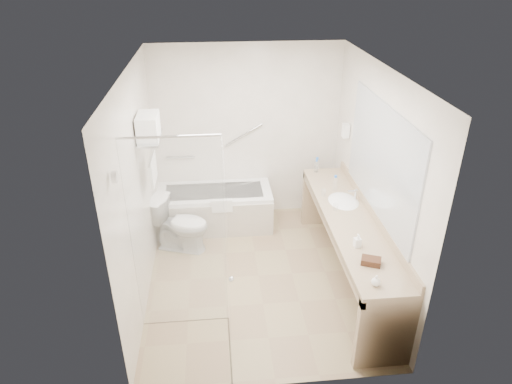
{
  "coord_description": "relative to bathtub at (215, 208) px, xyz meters",
  "views": [
    {
      "loc": [
        -0.46,
        -4.45,
        3.49
      ],
      "look_at": [
        0.0,
        0.3,
        1.0
      ],
      "focal_mm": 32.0,
      "sensor_mm": 36.0,
      "label": 1
    }
  ],
  "objects": [
    {
      "name": "drinking_glass_near",
      "position": [
        1.35,
        -0.82,
        0.61
      ],
      "size": [
        0.06,
        0.06,
        0.08
      ],
      "primitive_type": "cylinder",
      "rotation": [
        0.0,
        0.0,
        0.02
      ],
      "color": "silver",
      "rests_on": "vanity_counter"
    },
    {
      "name": "wall_front",
      "position": [
        0.5,
        -2.84,
        0.97
      ],
      "size": [
        2.6,
        0.1,
        2.5
      ],
      "primitive_type": "cube",
      "color": "silver",
      "rests_on": "ground"
    },
    {
      "name": "amenity_basket",
      "position": [
        1.48,
        -2.24,
        0.61
      ],
      "size": [
        0.22,
        0.18,
        0.06
      ],
      "primitive_type": "cube",
      "rotation": [
        0.0,
        0.0,
        -0.39
      ],
      "color": "#432818",
      "rests_on": "vanity_counter"
    },
    {
      "name": "soap_bottle_b",
      "position": [
        1.42,
        -2.56,
        0.62
      ],
      "size": [
        0.12,
        0.13,
        0.08
      ],
      "primitive_type": "imported",
      "rotation": [
        0.0,
        0.0,
        -0.42
      ],
      "color": "white",
      "rests_on": "vanity_counter"
    },
    {
      "name": "water_bottle_mid",
      "position": [
        1.41,
        -0.14,
        0.67
      ],
      "size": [
        0.07,
        0.07,
        0.21
      ],
      "rotation": [
        0.0,
        0.0,
        -0.39
      ],
      "color": "silver",
      "rests_on": "vanity_counter"
    },
    {
      "name": "wall_left",
      "position": [
        -0.8,
        -1.24,
        0.97
      ],
      "size": [
        0.1,
        3.2,
        2.5
      ],
      "primitive_type": "cube",
      "color": "silver",
      "rests_on": "ground"
    },
    {
      "name": "hairdryer_unit",
      "position": [
        1.75,
        -0.19,
        1.17
      ],
      "size": [
        0.08,
        0.1,
        0.18
      ],
      "primitive_type": "cube",
      "color": "white",
      "rests_on": "wall_right"
    },
    {
      "name": "bathtub",
      "position": [
        0.0,
        0.0,
        0.0
      ],
      "size": [
        1.6,
        0.73,
        0.59
      ],
      "color": "white",
      "rests_on": "floor"
    },
    {
      "name": "ceiling",
      "position": [
        0.5,
        -1.24,
        2.22
      ],
      "size": [
        2.6,
        3.2,
        0.1
      ],
      "primitive_type": "cube",
      "color": "silver",
      "rests_on": "wall_back"
    },
    {
      "name": "water_bottle_left",
      "position": [
        1.52,
        -0.7,
        0.67
      ],
      "size": [
        0.06,
        0.06,
        0.21
      ],
      "rotation": [
        0.0,
        0.0,
        0.11
      ],
      "color": "silver",
      "rests_on": "vanity_counter"
    },
    {
      "name": "towel_shelf",
      "position": [
        -0.67,
        -0.89,
        1.48
      ],
      "size": [
        0.24,
        0.55,
        0.81
      ],
      "color": "silver",
      "rests_on": "wall_left"
    },
    {
      "name": "wall_right",
      "position": [
        1.8,
        -1.24,
        0.97
      ],
      "size": [
        0.1,
        3.2,
        2.5
      ],
      "primitive_type": "cube",
      "color": "silver",
      "rests_on": "ground"
    },
    {
      "name": "mirror",
      "position": [
        1.79,
        -1.39,
        1.27
      ],
      "size": [
        0.02,
        2.0,
        1.2
      ],
      "primitive_type": "cube",
      "color": "#AFB5BC",
      "rests_on": "wall_right"
    },
    {
      "name": "drinking_glass_far",
      "position": [
        1.4,
        -1.18,
        0.61
      ],
      "size": [
        0.06,
        0.06,
        0.08
      ],
      "primitive_type": "cylinder",
      "rotation": [
        0.0,
        0.0,
        0.03
      ],
      "color": "silver",
      "rests_on": "vanity_counter"
    },
    {
      "name": "wall_back",
      "position": [
        0.5,
        0.36,
        0.97
      ],
      "size": [
        2.6,
        0.1,
        2.5
      ],
      "primitive_type": "cube",
      "color": "silver",
      "rests_on": "ground"
    },
    {
      "name": "grab_bar_short",
      "position": [
        -0.45,
        0.32,
        0.67
      ],
      "size": [
        0.4,
        0.03,
        0.03
      ],
      "primitive_type": "cylinder",
      "rotation": [
        0.0,
        1.57,
        0.0
      ],
      "color": "silver",
      "rests_on": "wall_back"
    },
    {
      "name": "vanity_counter",
      "position": [
        1.52,
        -1.39,
        0.36
      ],
      "size": [
        0.55,
        2.7,
        0.95
      ],
      "color": "tan",
      "rests_on": "floor"
    },
    {
      "name": "water_bottle_right",
      "position": [
        1.4,
        -0.14,
        0.66
      ],
      "size": [
        0.06,
        0.06,
        0.18
      ],
      "rotation": [
        0.0,
        0.0,
        0.41
      ],
      "color": "silver",
      "rests_on": "vanity_counter"
    },
    {
      "name": "soap_bottle_a",
      "position": [
        1.43,
        -1.95,
        0.61
      ],
      "size": [
        0.08,
        0.15,
        0.07
      ],
      "primitive_type": "imported",
      "rotation": [
        0.0,
        0.0,
        0.1
      ],
      "color": "white",
      "rests_on": "vanity_counter"
    },
    {
      "name": "shower_enclosure",
      "position": [
        -0.13,
        -2.16,
        0.79
      ],
      "size": [
        0.96,
        0.91,
        2.11
      ],
      "color": "silver",
      "rests_on": "floor"
    },
    {
      "name": "faucet",
      "position": [
        1.7,
        -0.99,
        0.65
      ],
      "size": [
        0.03,
        0.03,
        0.14
      ],
      "primitive_type": "cylinder",
      "color": "silver",
      "rests_on": "vanity_counter"
    },
    {
      "name": "sink",
      "position": [
        1.55,
        -0.99,
        0.54
      ],
      "size": [
        0.4,
        0.52,
        0.14
      ],
      "primitive_type": "ellipsoid",
      "color": "white",
      "rests_on": "vanity_counter"
    },
    {
      "name": "toilet",
      "position": [
        -0.45,
        -0.54,
        0.09
      ],
      "size": [
        0.83,
        0.63,
        0.73
      ],
      "primitive_type": "imported",
      "rotation": [
        0.0,
        0.0,
        1.25
      ],
      "color": "white",
      "rests_on": "floor"
    },
    {
      "name": "floor",
      "position": [
        0.5,
        -1.24,
        -0.28
      ],
      "size": [
        3.2,
        3.2,
        0.0
      ],
      "primitive_type": "plane",
      "color": "#9E8961",
      "rests_on": "ground"
    },
    {
      "name": "grab_bar_long",
      "position": [
        0.45,
        0.32,
        0.97
      ],
      "size": [
        0.53,
        0.03,
        0.33
      ],
      "primitive_type": "cylinder",
      "rotation": [
        0.0,
        1.05,
        0.0
      ],
      "color": "silver",
      "rests_on": "wall_back"
    }
  ]
}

